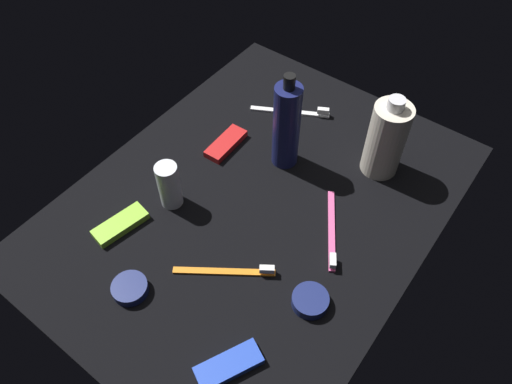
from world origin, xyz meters
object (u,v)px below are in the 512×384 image
object	(u,v)px
toothbrush_white	(295,111)
toothbrush_pink	(332,233)
snack_bar_lime	(120,225)
cream_tin_left	(310,301)
toothbrush_orange	(230,271)
cream_tin_right	(130,288)
snack_bar_blue	(229,366)
lotion_bottle	(286,126)
snack_bar_red	(226,144)
bodywash_bottle	(386,139)
deodorant_stick	(169,185)

from	to	relation	value
toothbrush_white	toothbrush_pink	size ratio (longest dim) A/B	1.03
toothbrush_pink	snack_bar_lime	world-z (taller)	toothbrush_pink
toothbrush_white	cream_tin_left	xyz separation A→B (cm)	(37.56, 28.47, 0.39)
toothbrush_orange	cream_tin_left	distance (cm)	14.74
cream_tin_right	toothbrush_orange	bearing A→B (deg)	138.78
snack_bar_lime	snack_bar_blue	distance (cm)	33.78
lotion_bottle	cream_tin_left	size ratio (longest dim) A/B	3.49
toothbrush_pink	snack_bar_red	distance (cm)	30.70
cream_tin_left	lotion_bottle	bearing A→B (deg)	-137.71
toothbrush_pink	bodywash_bottle	bearing A→B (deg)	-176.90
lotion_bottle	snack_bar_blue	size ratio (longest dim) A/B	2.09
lotion_bottle	deodorant_stick	distance (cm)	25.32
snack_bar_red	cream_tin_left	bearing A→B (deg)	57.58
snack_bar_lime	bodywash_bottle	bearing A→B (deg)	154.14
bodywash_bottle	snack_bar_red	distance (cm)	33.13
bodywash_bottle	toothbrush_pink	distance (cm)	21.64
bodywash_bottle	deodorant_stick	bearing A→B (deg)	-41.00
lotion_bottle	toothbrush_orange	distance (cm)	30.20
toothbrush_orange	cream_tin_right	xyz separation A→B (cm)	(13.00, -11.39, 0.31)
bodywash_bottle	toothbrush_orange	world-z (taller)	bodywash_bottle
toothbrush_pink	deodorant_stick	bearing A→B (deg)	-67.71
toothbrush_orange	cream_tin_right	world-z (taller)	toothbrush_orange
toothbrush_orange	snack_bar_lime	distance (cm)	23.02
bodywash_bottle	snack_bar_lime	xyz separation A→B (cm)	(42.33, -31.50, -7.49)
snack_bar_red	bodywash_bottle	bearing A→B (deg)	113.85
snack_bar_red	cream_tin_left	distance (cm)	39.78
bodywash_bottle	snack_bar_blue	bearing A→B (deg)	1.38
deodorant_stick	toothbrush_orange	bearing A→B (deg)	73.84
bodywash_bottle	snack_bar_red	size ratio (longest dim) A/B	1.75
snack_bar_lime	snack_bar_blue	size ratio (longest dim) A/B	1.00
bodywash_bottle	toothbrush_white	world-z (taller)	bodywash_bottle
toothbrush_white	snack_bar_blue	distance (cm)	59.29
lotion_bottle	bodywash_bottle	distance (cm)	19.51
snack_bar_red	snack_bar_blue	size ratio (longest dim) A/B	1.00
lotion_bottle	toothbrush_pink	world-z (taller)	lotion_bottle
deodorant_stick	cream_tin_right	size ratio (longest dim) A/B	1.62
lotion_bottle	cream_tin_right	world-z (taller)	lotion_bottle
deodorant_stick	toothbrush_orange	xyz separation A→B (cm)	(5.49, 18.94, -4.39)
toothbrush_white	snack_bar_lime	bearing A→B (deg)	-10.42
toothbrush_pink	snack_bar_lime	bearing A→B (deg)	-55.85
snack_bar_red	snack_bar_blue	xyz separation A→B (cm)	(36.54, 30.22, 0.00)
lotion_bottle	snack_bar_lime	bearing A→B (deg)	-24.45
lotion_bottle	toothbrush_pink	size ratio (longest dim) A/B	1.37
lotion_bottle	cream_tin_left	xyz separation A→B (cm)	(24.31, 22.12, -8.75)
toothbrush_orange	snack_bar_red	world-z (taller)	toothbrush_orange
snack_bar_lime	cream_tin_right	xyz separation A→B (cm)	(8.27, 11.14, 0.17)
bodywash_bottle	snack_bar_red	xyz separation A→B (cm)	(14.16, -29.00, -7.49)
snack_bar_lime	deodorant_stick	bearing A→B (deg)	171.42
snack_bar_blue	cream_tin_right	world-z (taller)	cream_tin_right
toothbrush_pink	snack_bar_red	xyz separation A→B (cm)	(-6.05, -30.10, 0.14)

